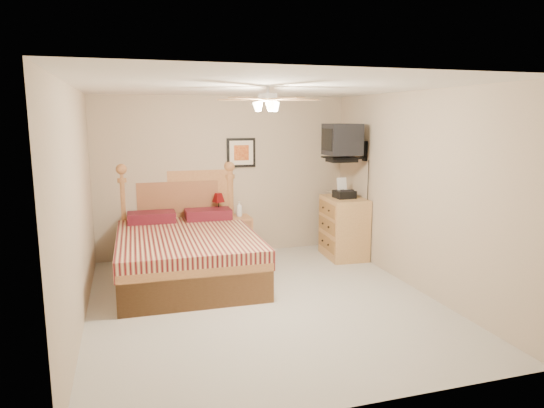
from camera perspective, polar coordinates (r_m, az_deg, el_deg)
The scene contains 17 objects.
floor at distance 5.90m, azimuth -1.02°, elevation -11.44°, with size 4.50×4.50×0.00m, color #AAA699.
ceiling at distance 5.49m, azimuth -1.11°, elevation 13.60°, with size 4.00×4.50×0.04m, color white.
wall_back at distance 7.73m, azimuth -5.60°, elevation 3.26°, with size 4.00×0.04×2.50m, color tan.
wall_front at distance 3.50m, azimuth 9.05°, elevation -5.19°, with size 4.00×0.04×2.50m, color tan.
wall_left at distance 5.38m, azimuth -22.02°, elevation -0.42°, with size 0.04×4.50×2.50m, color tan.
wall_right at distance 6.39m, azimuth 16.47°, elevation 1.46°, with size 0.04×4.50×2.50m, color tan.
bed at distance 6.59m, azimuth -10.06°, elevation -2.40°, with size 1.78×2.33×1.51m, color #AC683B, non-canonical shape.
nightstand at distance 7.67m, azimuth -4.74°, elevation -3.86°, with size 0.59×0.44×0.64m, color #AD6637.
table_lamp at distance 7.61m, azimuth -6.30°, elevation -0.11°, with size 0.20×0.20×0.38m, color #5E0709, non-canonical shape.
lotion_bottle at distance 7.61m, azimuth -3.88°, elevation -0.58°, with size 0.09×0.09×0.24m, color white.
framed_picture at distance 7.73m, azimuth -3.65°, elevation 6.04°, with size 0.46×0.04×0.46m, color black.
dresser at distance 7.67m, azimuth 8.44°, elevation -2.74°, with size 0.56×0.80×0.95m, color #A37443.
fax_machine at distance 7.52m, azimuth 8.52°, elevation 1.85°, with size 0.29×0.31×0.31m, color black, non-canonical shape.
magazine_lower at distance 7.83m, azimuth 7.05°, elevation 1.18°, with size 0.22×0.30×0.03m, color beige.
magazine_upper at distance 7.84m, azimuth 6.95°, elevation 1.39°, with size 0.21×0.29×0.02m, color gray.
wall_tv at distance 7.38m, azimuth 9.32°, elevation 7.22°, with size 0.56×0.46×0.58m, color black, non-canonical shape.
ceiling_fan at distance 5.30m, azimuth -0.50°, elevation 12.22°, with size 1.14×1.14×0.28m, color silver, non-canonical shape.
Camera 1 is at (-1.49, -5.28, 2.16)m, focal length 32.00 mm.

